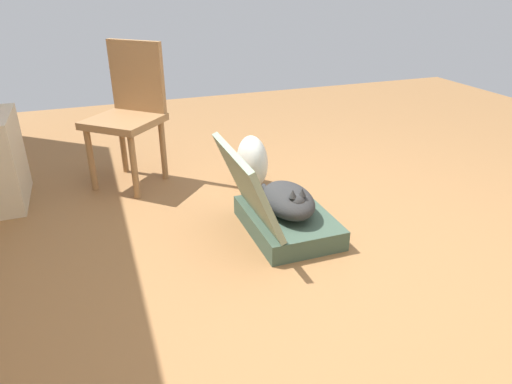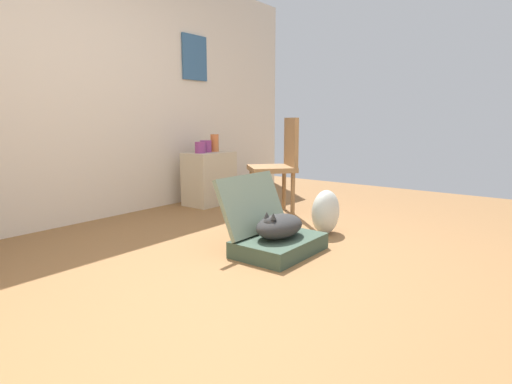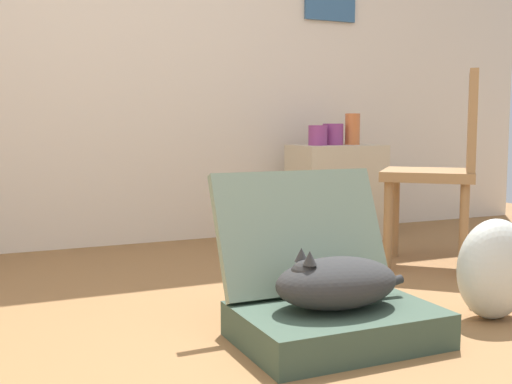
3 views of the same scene
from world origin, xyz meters
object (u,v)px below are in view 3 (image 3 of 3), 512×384
(chair, at_px, (445,163))
(vase_tall, at_px, (318,135))
(suitcase_base, at_px, (336,325))
(cat, at_px, (336,282))
(vase_round, at_px, (333,134))
(side_table, at_px, (336,192))
(vase_short, at_px, (352,129))
(plastic_bag_white, at_px, (495,269))

(chair, bearing_deg, vase_tall, -124.49)
(suitcase_base, distance_m, cat, 0.15)
(suitcase_base, height_order, cat, cat)
(vase_tall, distance_m, vase_round, 0.15)
(side_table, height_order, vase_short, vase_short)
(vase_tall, relative_size, vase_short, 0.62)
(cat, bearing_deg, vase_round, 59.43)
(chair, bearing_deg, side_table, -133.04)
(side_table, bearing_deg, plastic_bag_white, -101.16)
(vase_tall, height_order, vase_round, vase_round)
(cat, distance_m, vase_short, 2.13)
(chair, bearing_deg, vase_round, -133.28)
(plastic_bag_white, relative_size, side_table, 0.63)
(cat, bearing_deg, chair, 34.42)
(suitcase_base, xyz_separation_m, cat, (-0.01, 0.00, 0.15))
(vase_short, relative_size, vase_round, 1.48)
(vase_round, xyz_separation_m, chair, (0.08, -0.98, -0.13))
(plastic_bag_white, height_order, vase_round, vase_round)
(suitcase_base, relative_size, side_table, 1.09)
(vase_tall, bearing_deg, plastic_bag_white, -96.52)
(vase_tall, xyz_separation_m, chair, (0.22, -0.92, -0.13))
(side_table, xyz_separation_m, vase_short, (0.14, 0.04, 0.40))
(suitcase_base, bearing_deg, chair, 34.56)
(vase_tall, bearing_deg, side_table, 1.38)
(vase_tall, relative_size, vase_round, 0.92)
(suitcase_base, height_order, chair, chair)
(side_table, distance_m, vase_tall, 0.39)
(plastic_bag_white, distance_m, side_table, 1.74)
(cat, height_order, chair, chair)
(plastic_bag_white, relative_size, vase_tall, 3.03)
(cat, height_order, plastic_bag_white, plastic_bag_white)
(plastic_bag_white, distance_m, vase_tall, 1.77)
(cat, xyz_separation_m, chair, (1.10, 0.75, 0.34))
(cat, relative_size, side_table, 0.86)
(cat, distance_m, side_table, 1.97)
(cat, height_order, side_table, side_table)
(plastic_bag_white, height_order, vase_short, vase_short)
(plastic_bag_white, bearing_deg, side_table, 78.84)
(cat, xyz_separation_m, vase_short, (1.16, 1.72, 0.50))
(vase_short, height_order, vase_round, vase_short)
(vase_round, bearing_deg, vase_tall, -159.82)
(vase_tall, height_order, chair, chair)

